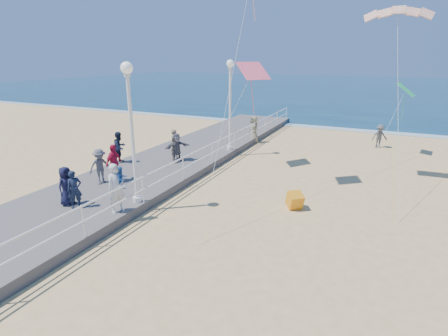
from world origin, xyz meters
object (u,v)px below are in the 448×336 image
at_px(spectator_3, 114,163).
at_px(beach_walker_a, 380,136).
at_px(spectator_4, 66,186).
at_px(box_kite, 295,202).
at_px(lamp_post_far, 230,96).
at_px(spectator_5, 177,147).
at_px(spectator_7, 120,147).
at_px(spectator_6, 175,145).
at_px(toddler_held, 121,178).
at_px(lamp_post_mid, 131,120).
at_px(woman_holding_toddler, 116,188).
at_px(spectator_2, 100,166).
at_px(beach_walker_c, 254,129).
at_px(spectator_0, 75,190).

height_order(spectator_3, beach_walker_a, spectator_3).
height_order(spectator_3, spectator_4, spectator_3).
bearing_deg(box_kite, lamp_post_far, 95.05).
bearing_deg(spectator_5, spectator_7, 151.37).
xyz_separation_m(spectator_6, box_kite, (7.46, -2.87, -0.95)).
xyz_separation_m(toddler_held, spectator_6, (-1.95, 6.60, -0.43)).
height_order(spectator_5, box_kite, spectator_5).
height_order(lamp_post_mid, spectator_7, lamp_post_mid).
height_order(lamp_post_far, beach_walker_a, lamp_post_far).
bearing_deg(spectator_6, woman_holding_toddler, -152.63).
xyz_separation_m(woman_holding_toddler, spectator_5, (-1.55, 6.53, -0.15)).
height_order(spectator_3, spectator_5, spectator_3).
bearing_deg(woman_holding_toddler, toddler_held, -27.32).
xyz_separation_m(spectator_2, beach_walker_c, (3.02, 11.77, -0.23)).
bearing_deg(spectator_5, woman_holding_toddler, -134.54).
distance_m(lamp_post_mid, spectator_4, 3.61).
height_order(lamp_post_far, spectator_4, lamp_post_far).
xyz_separation_m(spectator_0, beach_walker_a, (10.04, 16.47, -0.34)).
xyz_separation_m(lamp_post_far, spectator_5, (-1.60, -3.52, -2.48)).
bearing_deg(spectator_6, spectator_3, -175.57).
xyz_separation_m(spectator_4, spectator_5, (0.64, 6.83, 0.01)).
relative_size(woman_holding_toddler, box_kite, 3.08).
bearing_deg(box_kite, woman_holding_toddler, 177.21).
bearing_deg(spectator_2, box_kite, -50.59).
bearing_deg(spectator_0, beach_walker_c, 22.44).
height_order(spectator_4, box_kite, spectator_4).
xyz_separation_m(spectator_4, box_kite, (7.85, 4.19, -0.87)).
xyz_separation_m(spectator_4, beach_walker_c, (2.39, 14.21, -0.21)).
height_order(woman_holding_toddler, spectator_2, woman_holding_toddler).
distance_m(woman_holding_toddler, spectator_0, 1.74).
xyz_separation_m(woman_holding_toddler, spectator_6, (-1.80, 6.75, -0.07)).
bearing_deg(spectator_4, spectator_2, 13.85).
bearing_deg(spectator_0, box_kite, -29.93).
relative_size(lamp_post_far, woman_holding_toddler, 2.87).
distance_m(spectator_3, beach_walker_c, 11.64).
bearing_deg(spectator_5, spectator_0, -149.06).
xyz_separation_m(lamp_post_far, spectator_7, (-4.25, -5.01, -2.42)).
bearing_deg(spectator_7, lamp_post_mid, -135.18).
height_order(beach_walker_a, beach_walker_c, beach_walker_c).
bearing_deg(spectator_4, woman_holding_toddler, -82.68).
relative_size(lamp_post_far, spectator_4, 3.47).
bearing_deg(toddler_held, spectator_6, 34.14).
xyz_separation_m(toddler_held, box_kite, (5.51, 3.73, -1.38)).
xyz_separation_m(toddler_held, spectator_4, (-2.34, -0.45, -0.52)).
relative_size(lamp_post_mid, spectator_5, 3.42).
bearing_deg(toddler_held, beach_walker_a, -9.54).
bearing_deg(beach_walker_a, spectator_5, -161.15).
distance_m(woman_holding_toddler, spectator_2, 3.54).
bearing_deg(toddler_held, lamp_post_far, 18.26).
xyz_separation_m(toddler_held, spectator_5, (-1.70, 6.38, -0.51)).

